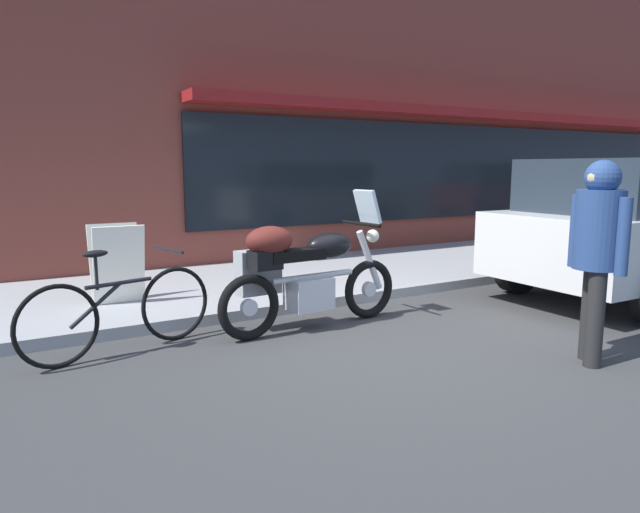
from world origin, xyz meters
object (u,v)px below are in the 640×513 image
Objects in this scene: parked_bicycle at (120,311)px; pedestrian_walking at (598,239)px; touring_motorcycle at (300,271)px; sandwich_board_sign at (117,263)px.

pedestrian_walking reaches higher than parked_bicycle.
touring_motorcycle is 2.39× the size of sandwich_board_sign.
sandwich_board_sign is at bearing 130.84° from touring_motorcycle.
touring_motorcycle is 1.20× the size of parked_bicycle.
parked_bicycle is 1.53m from sandwich_board_sign.
pedestrian_walking is (1.61, -2.12, 0.45)m from touring_motorcycle.
sandwich_board_sign reaches higher than parked_bicycle.
sandwich_board_sign is at bearing 128.81° from pedestrian_walking.
touring_motorcycle is 2.70m from pedestrian_walking.
touring_motorcycle is 1.24× the size of pedestrian_walking.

